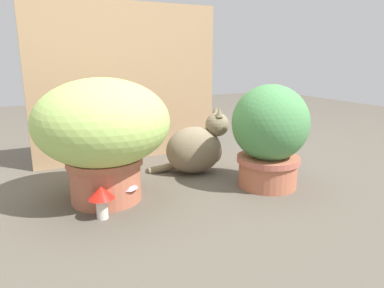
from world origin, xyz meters
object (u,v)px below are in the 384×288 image
Objects in this scene: grass_planter at (103,130)px; cat at (197,147)px; leafy_planter at (270,134)px; mushroom_ornament_pink at (126,185)px; mushroom_ornament_red at (101,196)px.

grass_planter is 0.50m from cat.
leafy_planter is 1.15× the size of cat.
cat is at bearing 122.42° from leafy_planter.
cat is at bearing 15.70° from grass_planter.
grass_planter is at bearing 122.21° from mushroom_ornament_pink.
leafy_planter is 0.61m from mushroom_ornament_pink.
grass_planter is 1.33× the size of cat.
cat is (-0.18, 0.29, -0.10)m from leafy_planter.
mushroom_ornament_red is (-0.69, 0.00, -0.15)m from leafy_planter.
leafy_planter is 3.85× the size of mushroom_ornament_pink.
grass_planter is 0.22m from mushroom_ornament_pink.
leafy_planter reaches higher than cat.
mushroom_ornament_pink is at bearing 173.01° from leafy_planter.
grass_planter is 4.44× the size of mushroom_ornament_pink.
grass_planter is at bearing -164.30° from cat.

